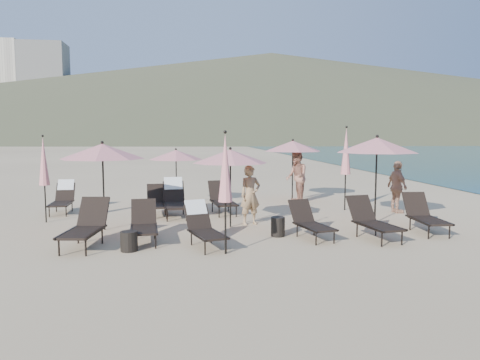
{
  "coord_description": "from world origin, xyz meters",
  "views": [
    {
      "loc": [
        -2.35,
        -10.79,
        2.57
      ],
      "look_at": [
        -0.45,
        3.5,
        1.1
      ],
      "focal_mm": 35.0,
      "sensor_mm": 36.0,
      "label": 1
    }
  ],
  "objects": [
    {
      "name": "hotel_skyline",
      "position": [
        -93.62,
        271.21,
        24.18
      ],
      "size": [
        109.0,
        82.0,
        55.0
      ],
      "color": "beige",
      "rests_on": "ground"
    },
    {
      "name": "umbrella_closed_1",
      "position": [
        3.13,
        3.98,
        1.94
      ],
      "size": [
        0.33,
        0.33,
        2.78
      ],
      "color": "black",
      "rests_on": "ground"
    },
    {
      "name": "lounger_7",
      "position": [
        -3.02,
        3.88,
        0.43
      ],
      "size": [
        0.73,
        1.62,
        0.91
      ],
      "rotation": [
        0.0,
        0.0,
        0.08
      ],
      "color": "black",
      "rests_on": "ground"
    },
    {
      "name": "side_table_0",
      "position": [
        -3.43,
        -0.6,
        0.22
      ],
      "size": [
        0.37,
        0.37,
        0.44
      ],
      "primitive_type": "cylinder",
      "color": "black",
      "rests_on": "ground"
    },
    {
      "name": "umbrella_closed_0",
      "position": [
        -1.38,
        -1.11,
        1.82
      ],
      "size": [
        0.31,
        0.31,
        2.61
      ],
      "color": "black",
      "rests_on": "ground"
    },
    {
      "name": "beachgoer_a",
      "position": [
        -0.36,
        1.99,
        0.83
      ],
      "size": [
        0.69,
        0.55,
        1.65
      ],
      "primitive_type": "imported",
      "rotation": [
        0.0,
        0.0,
        0.3
      ],
      "color": "#9D7B55",
      "rests_on": "ground"
    },
    {
      "name": "beachgoer_b",
      "position": [
        1.96,
        5.87,
        0.95
      ],
      "size": [
        0.72,
        0.93,
        1.89
      ],
      "primitive_type": "imported",
      "rotation": [
        0.0,
        0.0,
        -1.56
      ],
      "color": "#9C6651",
      "rests_on": "ground"
    },
    {
      "name": "lounger_3",
      "position": [
        0.83,
        0.11,
        0.41
      ],
      "size": [
        0.89,
        1.6,
        0.87
      ],
      "rotation": [
        0.0,
        0.0,
        0.22
      ],
      "color": "black",
      "rests_on": "ground"
    },
    {
      "name": "lounger_1",
      "position": [
        -3.17,
        0.28,
        0.43
      ],
      "size": [
        0.72,
        1.65,
        0.93
      ],
      "rotation": [
        0.0,
        0.0,
        0.07
      ],
      "color": "black",
      "rests_on": "ground"
    },
    {
      "name": "side_table_1",
      "position": [
        0.09,
        0.4,
        0.24
      ],
      "size": [
        0.35,
        0.35,
        0.48
      ],
      "primitive_type": "cylinder",
      "color": "black",
      "rests_on": "ground"
    },
    {
      "name": "umbrella_open_3",
      "position": [
        -2.42,
        5.73,
        1.79
      ],
      "size": [
        1.88,
        1.88,
        2.02
      ],
      "color": "black",
      "rests_on": "ground"
    },
    {
      "name": "umbrella_open_2",
      "position": [
        3.2,
        1.74,
        2.21
      ],
      "size": [
        2.33,
        2.33,
        2.51
      ],
      "color": "black",
      "rests_on": "ground"
    },
    {
      "name": "lounger_9",
      "position": [
        -0.97,
        3.95,
        0.46
      ],
      "size": [
        0.85,
        1.77,
        0.98
      ],
      "rotation": [
        0.0,
        0.0,
        0.12
      ],
      "color": "black",
      "rests_on": "ground"
    },
    {
      "name": "lounger_2",
      "position": [
        -1.8,
        -0.31,
        0.47
      ],
      "size": [
        0.97,
        1.66,
        0.98
      ],
      "rotation": [
        0.0,
        0.0,
        0.28
      ],
      "color": "black",
      "rests_on": "ground"
    },
    {
      "name": "lounger_8",
      "position": [
        -2.47,
        3.65,
        0.54
      ],
      "size": [
        0.79,
        1.87,
        1.14
      ],
      "rotation": [
        0.0,
        0.0,
        0.07
      ],
      "color": "black",
      "rests_on": "ground"
    },
    {
      "name": "lounger_5",
      "position": [
        3.94,
        0.38,
        0.45
      ],
      "size": [
        0.74,
        1.71,
        0.96
      ],
      "rotation": [
        0.0,
        0.0,
        -0.06
      ],
      "color": "black",
      "rests_on": "ground"
    },
    {
      "name": "ground",
      "position": [
        0.0,
        0.0,
        0.0
      ],
      "size": [
        800.0,
        800.0,
        0.0
      ],
      "primitive_type": "plane",
      "color": "#D6BA8C",
      "rests_on": "ground"
    },
    {
      "name": "umbrella_open_1",
      "position": [
        -0.95,
        1.7,
        1.93
      ],
      "size": [
        2.03,
        2.03,
        2.18
      ],
      "color": "black",
      "rests_on": "ground"
    },
    {
      "name": "umbrella_open_4",
      "position": [
        1.93,
        6.37,
        2.06
      ],
      "size": [
        2.16,
        2.16,
        2.33
      ],
      "color": "black",
      "rests_on": "ground"
    },
    {
      "name": "beachgoer_c",
      "position": [
        4.59,
        3.26,
        0.83
      ],
      "size": [
        0.52,
        1.02,
        1.67
      ],
      "primitive_type": "imported",
      "rotation": [
        0.0,
        0.0,
        1.68
      ],
      "color": "tan",
      "rests_on": "ground"
    },
    {
      "name": "lounger_6",
      "position": [
        -6.04,
        4.73,
        0.48
      ],
      "size": [
        0.65,
        1.64,
        1.01
      ],
      "rotation": [
        0.0,
        0.0,
        0.03
      ],
      "color": "black",
      "rests_on": "ground"
    },
    {
      "name": "lounger_0",
      "position": [
        -4.44,
        -0.04,
        0.48
      ],
      "size": [
        0.93,
        1.87,
        1.03
      ],
      "rotation": [
        0.0,
        0.0,
        -0.15
      ],
      "color": "black",
      "rests_on": "ground"
    },
    {
      "name": "lounger_4",
      "position": [
        2.31,
        -0.14,
        0.46
      ],
      "size": [
        0.91,
        1.77,
        0.97
      ],
      "rotation": [
        0.0,
        0.0,
        0.16
      ],
      "color": "black",
      "rests_on": "ground"
    },
    {
      "name": "volcanic_headland",
      "position": [
        71.37,
        302.62,
        26.49
      ],
      "size": [
        690.0,
        690.0,
        55.0
      ],
      "color": "brown",
      "rests_on": "ground"
    },
    {
      "name": "umbrella_closed_2",
      "position": [
        -6.13,
        3.04,
        1.74
      ],
      "size": [
        0.29,
        0.29,
        2.51
      ],
      "color": "black",
      "rests_on": "ground"
    },
    {
      "name": "umbrella_open_0",
      "position": [
        -4.31,
        1.78,
        2.08
      ],
      "size": [
        2.18,
        2.18,
        2.35
      ],
      "color": "black",
      "rests_on": "ground"
    }
  ]
}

